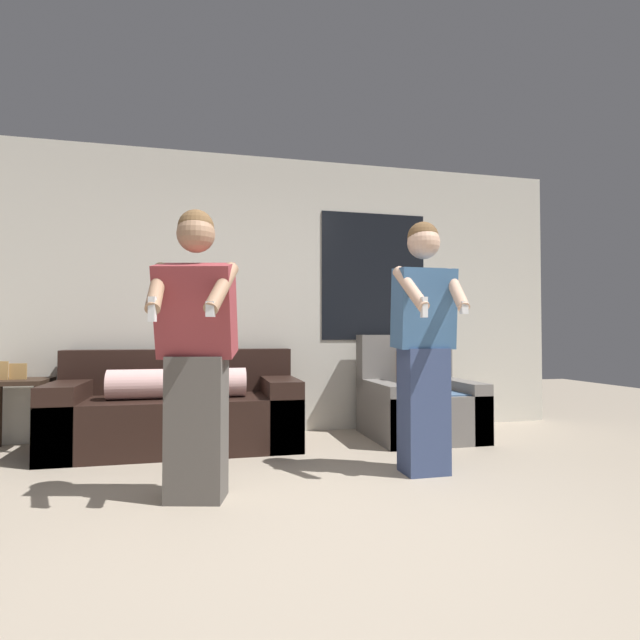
{
  "coord_description": "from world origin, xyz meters",
  "views": [
    {
      "loc": [
        -0.51,
        -2.18,
        0.96
      ],
      "look_at": [
        0.23,
        0.93,
        1.05
      ],
      "focal_mm": 28.0,
      "sensor_mm": 36.0,
      "label": 1
    }
  ],
  "objects_px": {
    "couch": "(179,411)",
    "person_left": "(196,353)",
    "armchair": "(417,403)",
    "side_table": "(17,390)",
    "person_right": "(424,343)"
  },
  "relations": [
    {
      "from": "side_table",
      "to": "couch",
      "type": "bearing_deg",
      "value": -8.73
    },
    {
      "from": "side_table",
      "to": "person_left",
      "type": "relative_size",
      "value": 0.44
    },
    {
      "from": "armchair",
      "to": "side_table",
      "type": "relative_size",
      "value": 1.29
    },
    {
      "from": "armchair",
      "to": "side_table",
      "type": "xyz_separation_m",
      "value": [
        -3.45,
        0.24,
        0.18
      ]
    },
    {
      "from": "armchair",
      "to": "person_left",
      "type": "bearing_deg",
      "value": -145.5
    },
    {
      "from": "armchair",
      "to": "person_left",
      "type": "xyz_separation_m",
      "value": [
        -2.0,
        -1.38,
        0.54
      ]
    },
    {
      "from": "couch",
      "to": "armchair",
      "type": "bearing_deg",
      "value": -1.05
    },
    {
      "from": "couch",
      "to": "side_table",
      "type": "xyz_separation_m",
      "value": [
        -1.29,
        0.2,
        0.19
      ]
    },
    {
      "from": "couch",
      "to": "person_left",
      "type": "bearing_deg",
      "value": -83.75
    },
    {
      "from": "person_left",
      "to": "couch",
      "type": "bearing_deg",
      "value": 96.25
    },
    {
      "from": "armchair",
      "to": "person_left",
      "type": "distance_m",
      "value": 2.49
    },
    {
      "from": "couch",
      "to": "armchair",
      "type": "relative_size",
      "value": 2.09
    },
    {
      "from": "couch",
      "to": "armchair",
      "type": "xyz_separation_m",
      "value": [
        2.16,
        -0.04,
        0.01
      ]
    },
    {
      "from": "armchair",
      "to": "person_right",
      "type": "relative_size",
      "value": 0.55
    },
    {
      "from": "person_right",
      "to": "person_left",
      "type": "bearing_deg",
      "value": -171.92
    }
  ]
}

